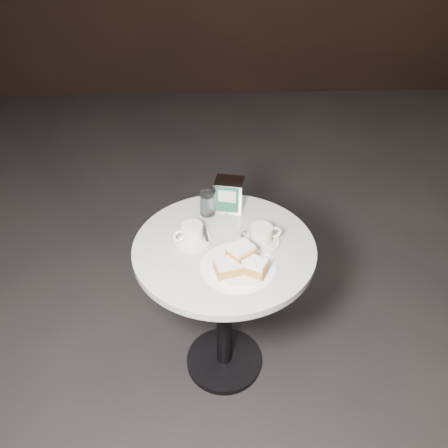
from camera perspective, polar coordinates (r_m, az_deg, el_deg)
ground at (r=2.22m, az=0.02°, el=-17.52°), size 7.00×7.00×0.00m
cafe_table at (r=1.80m, az=0.03°, el=-7.54°), size 0.70×0.70×0.74m
sugar_spill at (r=1.57m, az=1.83°, el=-5.59°), size 0.34×0.34×0.00m
beignet_plate at (r=1.54m, az=2.19°, el=-5.21°), size 0.20×0.19×0.09m
coffee_cup_left at (r=1.67m, az=-4.23°, el=-1.32°), size 0.19×0.19×0.07m
coffee_cup_right at (r=1.66m, az=4.92°, el=-1.55°), size 0.16×0.16×0.08m
water_glass_left at (r=1.80m, az=-2.18°, el=2.68°), size 0.08×0.08×0.10m
water_glass_right at (r=1.82m, az=0.41°, el=3.44°), size 0.09×0.09×0.12m
napkin_dispenser at (r=1.82m, az=0.67°, el=3.87°), size 0.13×0.12×0.14m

